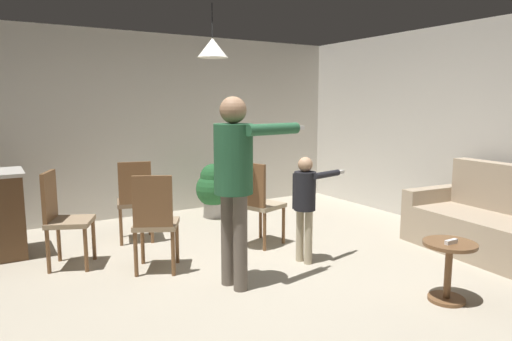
# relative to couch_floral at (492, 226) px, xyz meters

# --- Properties ---
(ground) EXTENTS (7.68, 7.68, 0.00)m
(ground) POSITION_rel_couch_floral_xyz_m (-2.60, 0.64, -0.33)
(ground) COLOR #B2A893
(wall_back) EXTENTS (6.40, 0.10, 2.70)m
(wall_back) POSITION_rel_couch_floral_xyz_m (-2.60, 3.84, 1.02)
(wall_back) COLOR beige
(wall_back) RESTS_ON ground
(wall_right) EXTENTS (0.10, 6.40, 2.70)m
(wall_right) POSITION_rel_couch_floral_xyz_m (0.60, 0.64, 1.02)
(wall_right) COLOR beige
(wall_right) RESTS_ON ground
(couch_floral) EXTENTS (1.00, 1.87, 1.00)m
(couch_floral) POSITION_rel_couch_floral_xyz_m (0.00, 0.00, 0.00)
(couch_floral) COLOR tan
(couch_floral) RESTS_ON ground
(side_table_by_couch) EXTENTS (0.44, 0.44, 0.52)m
(side_table_by_couch) POSITION_rel_couch_floral_xyz_m (-1.47, -0.52, -0.00)
(side_table_by_couch) COLOR brown
(side_table_by_couch) RESTS_ON ground
(person_adult) EXTENTS (0.88, 0.50, 1.74)m
(person_adult) POSITION_rel_couch_floral_xyz_m (-2.87, 0.69, 0.75)
(person_adult) COLOR #60564C
(person_adult) RESTS_ON ground
(person_child) EXTENTS (0.61, 0.32, 1.13)m
(person_child) POSITION_rel_couch_floral_xyz_m (-1.93, 0.88, 0.37)
(person_child) COLOR tan
(person_child) RESTS_ON ground
(dining_chair_by_counter) EXTENTS (0.57, 0.57, 1.00)m
(dining_chair_by_counter) POSITION_rel_couch_floral_xyz_m (-3.38, 1.41, 0.21)
(dining_chair_by_counter) COLOR brown
(dining_chair_by_counter) RESTS_ON ground
(dining_chair_near_wall) EXTENTS (0.55, 0.55, 1.00)m
(dining_chair_near_wall) POSITION_rel_couch_floral_xyz_m (-4.14, 2.06, 0.21)
(dining_chair_near_wall) COLOR brown
(dining_chair_near_wall) RESTS_ON ground
(dining_chair_centre_back) EXTENTS (0.53, 0.53, 1.00)m
(dining_chair_centre_back) POSITION_rel_couch_floral_xyz_m (-2.06, 1.63, 0.21)
(dining_chair_centre_back) COLOR brown
(dining_chair_centre_back) RESTS_ON ground
(dining_chair_spare) EXTENTS (0.51, 0.51, 1.00)m
(dining_chair_spare) POSITION_rel_couch_floral_xyz_m (-3.26, 2.52, 0.21)
(dining_chair_spare) COLOR brown
(dining_chair_spare) RESTS_ON ground
(potted_plant_corner) EXTENTS (0.52, 0.52, 0.80)m
(potted_plant_corner) POSITION_rel_couch_floral_xyz_m (-1.92, 3.13, 0.11)
(potted_plant_corner) COLOR #B7B2AD
(potted_plant_corner) RESTS_ON ground
(spare_remote_on_table) EXTENTS (0.13, 0.04, 0.04)m
(spare_remote_on_table) POSITION_rel_couch_floral_xyz_m (-1.50, -0.55, 0.21)
(spare_remote_on_table) COLOR white
(spare_remote_on_table) RESTS_ON side_table_by_couch
(ceiling_light_pendant) EXTENTS (0.32, 0.32, 0.55)m
(ceiling_light_pendant) POSITION_rel_couch_floral_xyz_m (-2.66, 1.56, 1.92)
(ceiling_light_pendant) COLOR silver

